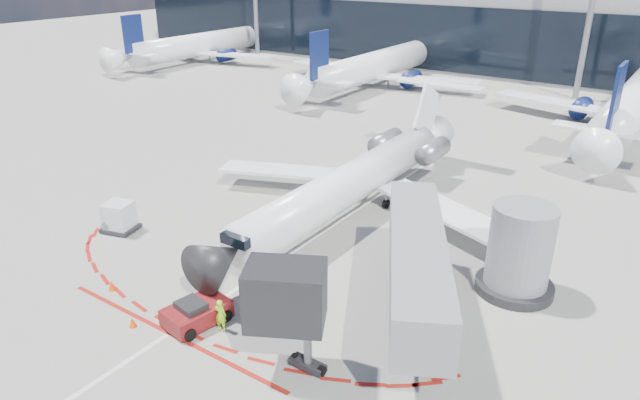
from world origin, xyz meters
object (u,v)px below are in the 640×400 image
Objects in this scene: pushback_tug at (197,313)px; uld_container at (119,217)px; ramp_worker at (220,315)px; regional_jet at (359,178)px.

uld_container is at bearing 169.50° from pushback_tug.
pushback_tug is 3.02× the size of ramp_worker.
regional_jet is 15.49m from ramp_worker.
ramp_worker is at bearing 21.05° from pushback_tug.
ramp_worker is (1.75, -15.32, -1.54)m from regional_jet.
uld_container is at bearing -133.41° from regional_jet.
uld_container is (-12.49, 3.96, 0.14)m from ramp_worker.
regional_jet is 15.68m from pushback_tug.
uld_container reaches higher than ramp_worker.
pushback_tug is at bearing -4.38° from ramp_worker.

